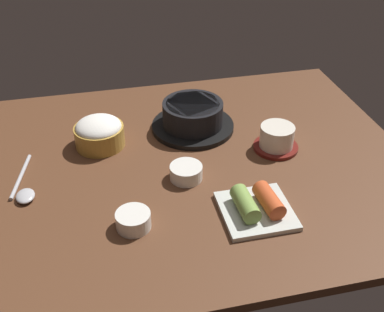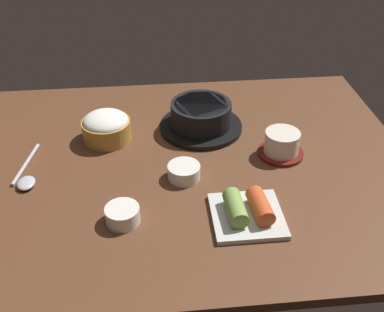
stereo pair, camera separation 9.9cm
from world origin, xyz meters
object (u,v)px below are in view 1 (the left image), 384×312
kimchi_plate (257,206)px  spoon (24,190)px  tea_cup_with_saucer (277,138)px  rice_bowl (99,132)px  side_bowl_near (133,220)px  stone_pot (193,117)px  banchan_cup_center (184,172)px

kimchi_plate → spoon: bearing=159.5°
tea_cup_with_saucer → kimchi_plate: (-11.41, -19.55, -1.10)cm
rice_bowl → side_bowl_near: rice_bowl is taller
side_bowl_near → rice_bowl: bearing=98.1°
tea_cup_with_saucer → side_bowl_near: size_ratio=1.58×
stone_pot → tea_cup_with_saucer: size_ratio=1.95×
stone_pot → rice_bowl: (-22.07, -2.33, 0.12)cm
tea_cup_with_saucer → kimchi_plate: size_ratio=0.77×
tea_cup_with_saucer → spoon: size_ratio=0.60×
tea_cup_with_saucer → banchan_cup_center: size_ratio=1.49×
rice_bowl → kimchi_plate: size_ratio=0.85×
rice_bowl → tea_cup_with_saucer: (38.33, -10.23, -0.63)cm
side_bowl_near → spoon: bearing=143.8°
stone_pot → rice_bowl: stone_pot is taller
stone_pot → tea_cup_with_saucer: (16.26, -12.56, -0.50)cm
spoon → side_bowl_near: bearing=-36.2°
tea_cup_with_saucer → spoon: (-54.28, -3.49, -2.11)cm
rice_bowl → side_bowl_near: 28.70cm
rice_bowl → banchan_cup_center: (15.91, -16.43, -1.73)cm
kimchi_plate → tea_cup_with_saucer: bearing=59.7°
kimchi_plate → spoon: (-42.87, 16.06, -1.01)cm
side_bowl_near → spoon: 24.82cm
side_bowl_near → stone_pot: bearing=59.6°
kimchi_plate → side_bowl_near: bearing=176.5°
tea_cup_with_saucer → stone_pot: bearing=142.3°
rice_bowl → kimchi_plate: bearing=-47.9°
stone_pot → side_bowl_near: bearing=-120.4°
stone_pot → side_bowl_near: (-18.02, -30.70, -1.54)cm
stone_pot → spoon: 41.35cm
kimchi_plate → side_bowl_near: size_ratio=2.06×
stone_pot → tea_cup_with_saucer: stone_pot is taller
banchan_cup_center → spoon: banchan_cup_center is taller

